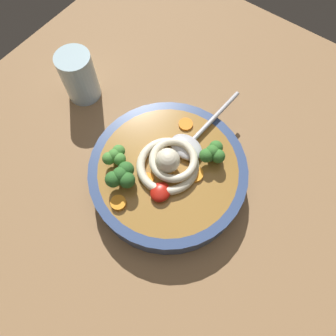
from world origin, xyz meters
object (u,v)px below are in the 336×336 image
soup_bowl (168,174)px  soup_spoon (191,142)px  noodle_pile (169,163)px  drinking_glass (79,76)px

soup_bowl → soup_spoon: size_ratio=1.55×
soup_bowl → noodle_pile: noodle_pile is taller
noodle_pile → soup_spoon: noodle_pile is taller
soup_spoon → soup_bowl: bearing=-180.0°
soup_bowl → soup_spoon: (6.11, -0.47, 3.20)cm
drinking_glass → noodle_pile: bearing=-101.2°
soup_spoon → drinking_glass: 25.91cm
soup_spoon → drinking_glass: drinking_glass is taller
noodle_pile → soup_spoon: size_ratio=0.66×
soup_bowl → drinking_glass: size_ratio=2.64×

